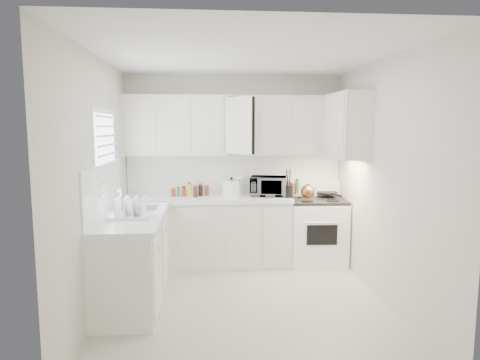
{
  "coord_description": "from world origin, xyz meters",
  "views": [
    {
      "loc": [
        -0.41,
        -4.3,
        1.89
      ],
      "look_at": [
        0.0,
        0.7,
        1.25
      ],
      "focal_mm": 31.54,
      "sensor_mm": 36.0,
      "label": 1
    }
  ],
  "objects": [
    {
      "name": "sauce_right_2",
      "position": [
        0.69,
        1.46,
        1.05
      ],
      "size": [
        0.06,
        0.06,
        0.19
      ],
      "primitive_type": "cylinder",
      "color": "#572018",
      "rests_on": "countertop_back"
    },
    {
      "name": "lower_cabinets_left",
      "position": [
        -1.2,
        0.2,
        0.45
      ],
      "size": [
        0.6,
        1.6,
        0.9
      ],
      "primitive_type": null,
      "color": "beige",
      "rests_on": "floor"
    },
    {
      "name": "stove",
      "position": [
        1.11,
        1.28,
        0.57
      ],
      "size": [
        0.77,
        0.65,
        1.15
      ],
      "primitive_type": null,
      "rotation": [
        0.0,
        0.0,
        -0.04
      ],
      "color": "white",
      "rests_on": "floor"
    },
    {
      "name": "wall_left",
      "position": [
        -1.5,
        0.0,
        1.3
      ],
      "size": [
        0.0,
        3.2,
        3.2
      ],
      "primitive_type": "plane",
      "rotation": [
        1.57,
        0.0,
        1.57
      ],
      "color": "beige",
      "rests_on": "ground"
    },
    {
      "name": "countertop_left",
      "position": [
        -1.19,
        0.2,
        0.93
      ],
      "size": [
        0.64,
        1.62,
        0.05
      ],
      "primitive_type": "cube",
      "color": "silver",
      "rests_on": "lower_cabinets_left"
    },
    {
      "name": "upper_cabinets_right",
      "position": [
        1.33,
        0.82,
        1.5
      ],
      "size": [
        0.33,
        0.9,
        0.8
      ],
      "primitive_type": null,
      "color": "beige",
      "rests_on": "wall_right"
    },
    {
      "name": "ceiling",
      "position": [
        0.0,
        0.0,
        2.6
      ],
      "size": [
        3.2,
        3.2,
        0.0
      ],
      "primitive_type": "plane",
      "rotation": [
        3.14,
        0.0,
        0.0
      ],
      "color": "white",
      "rests_on": "ground"
    },
    {
      "name": "spice_left_0",
      "position": [
        -0.85,
        1.42,
        1.02
      ],
      "size": [
        0.06,
        0.06,
        0.13
      ],
      "primitive_type": "cylinder",
      "color": "#953A28",
      "rests_on": "countertop_back"
    },
    {
      "name": "floor",
      "position": [
        0.0,
        0.0,
        0.0
      ],
      "size": [
        3.2,
        3.2,
        0.0
      ],
      "primitive_type": "plane",
      "color": "beige",
      "rests_on": "ground"
    },
    {
      "name": "microwave",
      "position": [
        0.44,
        1.32,
        1.11
      ],
      "size": [
        0.52,
        0.36,
        0.32
      ],
      "primitive_type": "imported",
      "rotation": [
        0.0,
        0.0,
        -0.21
      ],
      "color": "gray",
      "rests_on": "countertop_back"
    },
    {
      "name": "paper_towel",
      "position": [
        0.05,
        1.43,
        1.08
      ],
      "size": [
        0.12,
        0.12,
        0.27
      ],
      "primitive_type": "cylinder",
      "color": "white",
      "rests_on": "countertop_back"
    },
    {
      "name": "spice_left_2",
      "position": [
        -0.7,
        1.42,
        1.02
      ],
      "size": [
        0.06,
        0.06,
        0.13
      ],
      "primitive_type": "cylinder",
      "color": "#B03217",
      "rests_on": "countertop_back"
    },
    {
      "name": "spice_left_5",
      "position": [
        -0.47,
        1.33,
        1.02
      ],
      "size": [
        0.06,
        0.06,
        0.13
      ],
      "primitive_type": "cylinder",
      "color": "black",
      "rests_on": "countertop_back"
    },
    {
      "name": "frying_pan",
      "position": [
        1.29,
        1.44,
        0.97
      ],
      "size": [
        0.44,
        0.56,
        0.04
      ],
      "primitive_type": null,
      "rotation": [
        0.0,
        0.0,
        0.34
      ],
      "color": "black",
      "rests_on": "stove"
    },
    {
      "name": "wall_back",
      "position": [
        0.0,
        1.6,
        1.3
      ],
      "size": [
        3.0,
        0.0,
        3.0
      ],
      "primitive_type": "plane",
      "rotation": [
        1.57,
        0.0,
        0.0
      ],
      "color": "beige",
      "rests_on": "ground"
    },
    {
      "name": "backsplash_back",
      "position": [
        0.0,
        1.59,
        1.23
      ],
      "size": [
        2.98,
        0.02,
        0.55
      ],
      "primitive_type": "cube",
      "color": "silver",
      "rests_on": "wall_back"
    },
    {
      "name": "lower_cabinets_back",
      "position": [
        -0.39,
        1.3,
        0.45
      ],
      "size": [
        2.22,
        0.6,
        0.9
      ],
      "primitive_type": null,
      "color": "beige",
      "rests_on": "floor"
    },
    {
      "name": "sauce_right_3",
      "position": [
        0.74,
        1.4,
        1.05
      ],
      "size": [
        0.06,
        0.06,
        0.19
      ],
      "primitive_type": "cylinder",
      "color": "black",
      "rests_on": "countertop_back"
    },
    {
      "name": "upper_cabinets_back",
      "position": [
        0.0,
        1.44,
        1.5
      ],
      "size": [
        3.0,
        0.33,
        0.8
      ],
      "primitive_type": null,
      "color": "beige",
      "rests_on": "wall_back"
    },
    {
      "name": "window_blinds",
      "position": [
        -1.48,
        0.35,
        1.55
      ],
      "size": [
        0.06,
        0.96,
        1.06
      ],
      "primitive_type": null,
      "color": "white",
      "rests_on": "wall_left"
    },
    {
      "name": "spice_left_6",
      "position": [
        -0.4,
        1.42,
        1.02
      ],
      "size": [
        0.06,
        0.06,
        0.13
      ],
      "primitive_type": "cylinder",
      "color": "#953A28",
      "rests_on": "countertop_back"
    },
    {
      "name": "spice_left_3",
      "position": [
        -0.62,
        1.33,
        1.02
      ],
      "size": [
        0.06,
        0.06,
        0.13
      ],
      "primitive_type": "cylinder",
      "color": "yellow",
      "rests_on": "countertop_back"
    },
    {
      "name": "backsplash_left",
      "position": [
        -1.49,
        0.2,
        1.23
      ],
      "size": [
        0.02,
        1.6,
        0.55
      ],
      "primitive_type": "cube",
      "color": "silver",
      "rests_on": "wall_left"
    },
    {
      "name": "wall_right",
      "position": [
        1.5,
        0.0,
        1.3
      ],
      "size": [
        0.0,
        3.2,
        3.2
      ],
      "primitive_type": "plane",
      "rotation": [
        1.57,
        0.0,
        -1.57
      ],
      "color": "beige",
      "rests_on": "ground"
    },
    {
      "name": "spice_left_4",
      "position": [
        -0.55,
        1.42,
        1.02
      ],
      "size": [
        0.06,
        0.06,
        0.13
      ],
      "primitive_type": "cylinder",
      "color": "#572018",
      "rests_on": "countertop_back"
    },
    {
      "name": "wall_front",
      "position": [
        0.0,
        -1.6,
        1.3
      ],
      "size": [
        3.0,
        0.0,
        3.0
      ],
      "primitive_type": "plane",
      "rotation": [
        -1.57,
        0.0,
        0.0
      ],
      "color": "beige",
      "rests_on": "ground"
    },
    {
      "name": "spice_left_1",
      "position": [
        -0.78,
        1.33,
        1.02
      ],
      "size": [
        0.06,
        0.06,
        0.13
      ],
      "primitive_type": "cylinder",
      "color": "#297B29",
      "rests_on": "countertop_back"
    },
    {
      "name": "utensil_crock",
      "position": [
        0.68,
        1.16,
        1.15
      ],
      "size": [
        0.15,
        0.15,
        0.39
      ],
      "primitive_type": null,
      "rotation": [
        0.0,
        0.0,
        -0.2
      ],
      "color": "black",
      "rests_on": "countertop_back"
    },
    {
      "name": "dish_rack",
      "position": [
        -1.2,
        0.06,
        1.07
      ],
      "size": [
        0.44,
        0.33,
        0.24
      ],
      "primitive_type": null,
      "rotation": [
        0.0,
        0.0,
        -0.01
      ],
      "color": "white",
      "rests_on": "countertop_left"
    },
    {
      "name": "sauce_right_4",
      "position": [
        0.8,
        1.46,
        1.05
      ],
      "size": [
        0.06,
        0.06,
        0.19
      ],
      "primitive_type": "cylinder",
      "color": "#953A28",
      "rests_on": "countertop_back"
    },
    {
      "name": "sauce_right_0",
      "position": [
        0.58,
        1.46,
        1.05
      ],
      "size": [
        0.06,
        0.06,
        0.19
      ],
      "primitive_type": "cylinder",
      "color": "#B03217",
      "rests_on": "countertop_back"
    },
    {
      "name": "rice_cooker",
      "position": [
        -0.06,
        1.36,
        1.08
      ],
      "size": [
        0.27,
        0.27,
        0.26
      ],
      "primitive_type": null,
      "rotation": [
        0.0,
        0.0,
        -0.07
      ],
      "color": "white",
      "rests_on": "countertop_back"
    },
    {
      "name": "tea_kettle",
      "position": [
        0.93,
        1.12,
        1.05
      ],
      "size": [
        0.28,
        0.26,
        0.21
      ],
      "primitive_type": null,
      "rotation": [
        0.0,
        0.0,
        -0.36
      ],
      "color": "#935C28",
      "rests_on": "stove"
    },
    {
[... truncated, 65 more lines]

